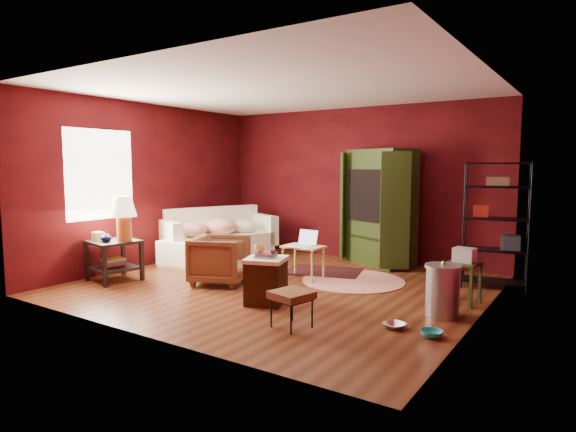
% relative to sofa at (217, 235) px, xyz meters
% --- Properties ---
extents(room, '(5.54, 5.04, 2.84)m').
position_rel_sofa_xyz_m(room, '(2.06, -1.01, 0.95)').
color(room, brown).
rests_on(room, ground).
extents(sofa, '(0.89, 2.36, 0.90)m').
position_rel_sofa_xyz_m(sofa, '(0.00, 0.00, 0.00)').
color(sofa, white).
rests_on(sofa, ground).
extents(armchair, '(0.94, 0.97, 0.78)m').
position_rel_sofa_xyz_m(armchair, '(1.28, -1.38, -0.06)').
color(armchair, black).
rests_on(armchair, ground).
extents(pet_bowl_steel, '(0.24, 0.14, 0.23)m').
position_rel_sofa_xyz_m(pet_bowl_steel, '(4.17, -1.85, -0.33)').
color(pet_bowl_steel, silver).
rests_on(pet_bowl_steel, ground).
extents(pet_bowl_turquoise, '(0.24, 0.14, 0.23)m').
position_rel_sofa_xyz_m(pet_bowl_turquoise, '(4.59, -1.91, -0.34)').
color(pet_bowl_turquoise, '#29B8C2').
rests_on(pet_bowl_turquoise, ground).
extents(vase, '(0.18, 0.18, 0.15)m').
position_rel_sofa_xyz_m(vase, '(-0.12, -2.30, 0.24)').
color(vase, '#0C1140').
rests_on(vase, side_table).
extents(mug, '(0.14, 0.12, 0.13)m').
position_rel_sofa_xyz_m(mug, '(2.39, -1.89, 0.27)').
color(mug, '#F4EF77').
rests_on(mug, hamper).
extents(side_table, '(0.75, 0.75, 1.28)m').
position_rel_sofa_xyz_m(side_table, '(-0.09, -2.09, 0.32)').
color(side_table, black).
rests_on(side_table, ground).
extents(sofa_cushions, '(1.56, 2.24, 0.87)m').
position_rel_sofa_xyz_m(sofa_cushions, '(-0.01, 0.02, -0.02)').
color(sofa_cushions, white).
rests_on(sofa_cushions, sofa).
extents(hamper, '(0.60, 0.60, 0.68)m').
position_rel_sofa_xyz_m(hamper, '(2.47, -1.86, -0.15)').
color(hamper, '#3F1E0E').
rests_on(hamper, ground).
extents(footstool, '(0.47, 0.47, 0.40)m').
position_rel_sofa_xyz_m(footstool, '(3.23, -2.44, -0.11)').
color(footstool, black).
rests_on(footstool, ground).
extents(rug_round, '(1.62, 1.62, 0.01)m').
position_rel_sofa_xyz_m(rug_round, '(2.87, -0.17, -0.44)').
color(rug_round, beige).
rests_on(rug_round, ground).
extents(rug_oriental, '(1.37, 1.09, 0.01)m').
position_rel_sofa_xyz_m(rug_oriental, '(2.19, 0.12, -0.44)').
color(rug_oriental, '#461217').
rests_on(rug_oriental, ground).
extents(laptop_desk, '(0.60, 0.48, 0.74)m').
position_rel_sofa_xyz_m(laptop_desk, '(2.16, -0.45, 0.01)').
color(laptop_desk, '#E1F16E').
rests_on(laptop_desk, ground).
extents(tv_armoire, '(1.46, 1.21, 2.02)m').
position_rel_sofa_xyz_m(tv_armoire, '(2.68, 1.25, 0.60)').
color(tv_armoire, '#2D4012').
rests_on(tv_armoire, ground).
extents(wire_shelving, '(0.93, 0.52, 1.79)m').
position_rel_sofa_xyz_m(wire_shelving, '(4.73, 0.58, 0.53)').
color(wire_shelving, black).
rests_on(wire_shelving, ground).
extents(small_stand, '(0.40, 0.40, 0.71)m').
position_rel_sofa_xyz_m(small_stand, '(4.55, -0.49, 0.08)').
color(small_stand, '#2D4012').
rests_on(small_stand, ground).
extents(trash_can, '(0.48, 0.48, 0.65)m').
position_rel_sofa_xyz_m(trash_can, '(4.48, -1.16, -0.14)').
color(trash_can, silver).
rests_on(trash_can, ground).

